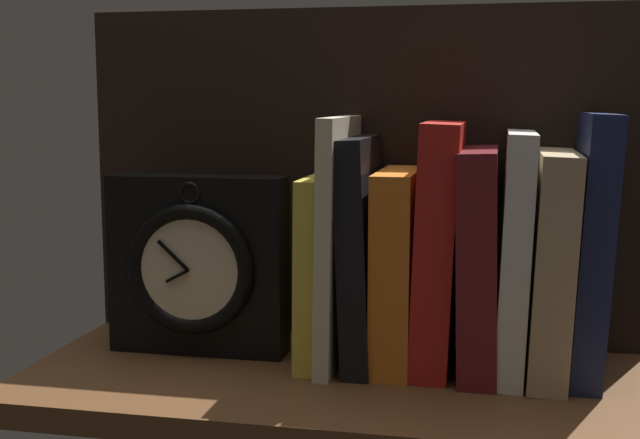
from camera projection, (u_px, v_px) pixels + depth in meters
The scene contains 12 objects.
ground_plane at pixel (337, 386), 84.30cm from camera, with size 62.99×28.81×2.50cm, color brown.
back_panel at pixel (360, 176), 94.84cm from camera, with size 62.99×1.20×37.23cm, color black.
book_yellow_seinlanguage at pixel (318, 268), 88.16cm from camera, with size 2.05×14.26×19.40cm, color gold.
book_cream_twain at pixel (338, 240), 87.28cm from camera, with size 1.63×16.50×25.47cm, color beige.
book_black_skeptic at pixel (362, 251), 86.91cm from camera, with size 2.81×14.85×23.42cm, color black.
book_orange_pandolfini at pixel (397, 268), 86.39cm from camera, with size 3.91×14.13×20.08cm, color orange.
book_red_requiem at pixel (438, 246), 85.19cm from camera, with size 3.77×14.00×24.97cm, color red.
book_maroon_dawkins at pixel (478, 260), 84.54cm from camera, with size 3.74×15.63×22.36cm, color maroon.
book_white_catcher at pixel (515, 253), 83.69cm from camera, with size 2.71×15.22×24.08cm, color silver.
book_tan_shortstories at pixel (551, 264), 83.10cm from camera, with size 3.70×16.09×22.18cm, color tan.
book_navy_bierce at pixel (590, 247), 82.08cm from camera, with size 3.00×13.70×25.91cm, color #192147.
framed_clock at pixel (197, 265), 90.12cm from camera, with size 19.18×5.78×19.18cm.
Camera 1 is at (15.27, -79.64, 27.26)cm, focal length 47.27 mm.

